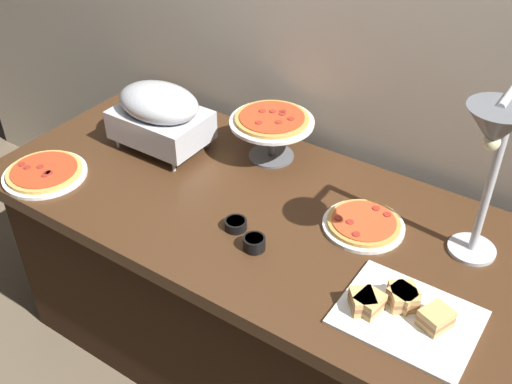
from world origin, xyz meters
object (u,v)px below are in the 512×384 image
Objects in this scene: sauce_cup_near at (254,243)px; sauce_cup_far at (236,224)px; chafing_dish at (160,114)px; pizza_plate_raised_stand at (272,124)px; sandwich_platter at (401,310)px; pizza_plate_front at (364,224)px; heat_lamp at (493,144)px; pizza_plate_center at (45,173)px.

sauce_cup_near is 0.11m from sauce_cup_far.
chafing_dish is 1.13× the size of pizza_plate_raised_stand.
chafing_dish is at bearing -155.31° from pizza_plate_raised_stand.
pizza_plate_raised_stand is 0.84× the size of sandwich_platter.
pizza_plate_front is 0.72× the size of sandwich_platter.
pizza_plate_front is (-0.31, 0.05, -0.42)m from heat_lamp.
chafing_dish is 0.67m from sauce_cup_near.
sandwich_platter is at bearing -4.82° from sauce_cup_far.
sandwich_platter is at bearing -0.30° from sauce_cup_near.
heat_lamp reaches higher than pizza_plate_raised_stand.
chafing_dish is 0.56m from sauce_cup_far.
sauce_cup_far is (-0.64, -0.18, -0.42)m from heat_lamp.
pizza_plate_front is at bearing 19.36° from pizza_plate_center.
sauce_cup_far is at bearing -145.35° from pizza_plate_front.
heat_lamp reaches higher than sauce_cup_near.
chafing_dish reaches higher than pizza_plate_center.
pizza_plate_front is 0.50m from pizza_plate_raised_stand.
sauce_cup_near is at bearing -24.39° from sauce_cup_far.
sandwich_platter is at bearing 4.13° from pizza_plate_center.
chafing_dish reaches higher than pizza_plate_front.
pizza_plate_front is 0.39m from sauce_cup_far.
chafing_dish reaches higher than sandwich_platter.
sauce_cup_near is (0.81, 0.09, 0.01)m from pizza_plate_center.
heat_lamp reaches higher than pizza_plate_front.
sauce_cup_near is (-0.46, 0.00, 0.00)m from sandwich_platter.
pizza_plate_front is 3.64× the size of sauce_cup_far.
pizza_plate_center is at bearing -175.87° from sandwich_platter.
pizza_plate_center is (-0.22, -0.37, -0.13)m from chafing_dish.
pizza_plate_center and sauce_cup_far have the same top height.
sauce_cup_far is (-0.56, 0.05, -0.00)m from sandwich_platter.
pizza_plate_raised_stand is at bearing 107.71° from sauce_cup_far.
sauce_cup_far is (0.13, -0.40, -0.12)m from pizza_plate_raised_stand.
pizza_plate_raised_stand is (0.58, 0.54, 0.12)m from pizza_plate_center.
pizza_plate_center is at bearing -137.17° from pizza_plate_raised_stand.
sauce_cup_far is at bearing -164.48° from heat_lamp.
sauce_cup_near is (0.23, -0.45, -0.11)m from pizza_plate_raised_stand.
pizza_plate_center is 0.97× the size of pizza_plate_raised_stand.
heat_lamp is at bearing -16.32° from pizza_plate_raised_stand.
chafing_dish is at bearing 177.22° from heat_lamp.
sauce_cup_near is (0.60, -0.28, -0.12)m from chafing_dish.
sandwich_platter is (1.27, 0.09, 0.01)m from pizza_plate_center.
pizza_plate_raised_stand is 4.25× the size of sauce_cup_far.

